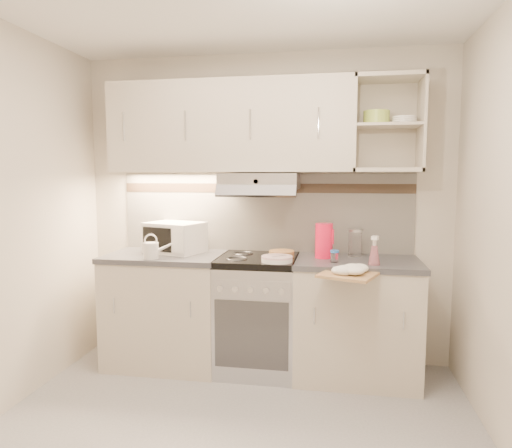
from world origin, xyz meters
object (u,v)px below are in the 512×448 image
(pink_pitcher, at_px, (324,241))
(spray_bottle, at_px, (374,253))
(electric_range, at_px, (258,313))
(cutting_board, at_px, (348,275))
(plate_stack, at_px, (277,259))
(microwave, at_px, (175,237))
(watering_can, at_px, (152,250))
(glass_jar, at_px, (355,243))

(pink_pitcher, relative_size, spray_bottle, 1.20)
(electric_range, bearing_deg, cutting_board, -30.81)
(plate_stack, relative_size, pink_pitcher, 0.86)
(pink_pitcher, bearing_deg, microwave, -172.25)
(microwave, bearing_deg, cutting_board, -0.25)
(plate_stack, distance_m, pink_pitcher, 0.41)
(spray_bottle, height_order, cutting_board, spray_bottle)
(spray_bottle, relative_size, cutting_board, 0.64)
(watering_can, bearing_deg, spray_bottle, -12.91)
(glass_jar, bearing_deg, pink_pitcher, -153.73)
(plate_stack, distance_m, cutting_board, 0.55)
(pink_pitcher, xyz_separation_m, cutting_board, (0.17, -0.44, -0.16))
(glass_jar, bearing_deg, spray_bottle, -70.28)
(cutting_board, bearing_deg, spray_bottle, 70.98)
(electric_range, distance_m, plate_stack, 0.53)
(microwave, relative_size, cutting_board, 1.51)
(microwave, distance_m, spray_bottle, 1.58)
(watering_can, height_order, spray_bottle, spray_bottle)
(glass_jar, bearing_deg, watering_can, -166.06)
(microwave, bearing_deg, plate_stack, 2.30)
(electric_range, bearing_deg, microwave, 173.13)
(spray_bottle, bearing_deg, plate_stack, -159.98)
(electric_range, xyz_separation_m, watering_can, (-0.77, -0.22, 0.52))
(microwave, bearing_deg, spray_bottle, 9.78)
(electric_range, height_order, microwave, microwave)
(spray_bottle, distance_m, cutting_board, 0.31)
(electric_range, xyz_separation_m, plate_stack, (0.17, -0.18, 0.47))
(plate_stack, bearing_deg, spray_bottle, 0.53)
(spray_bottle, bearing_deg, pink_pitcher, 168.40)
(microwave, height_order, watering_can, microwave)
(watering_can, relative_size, plate_stack, 0.97)
(microwave, xyz_separation_m, plate_stack, (0.87, -0.26, -0.10))
(microwave, bearing_deg, electric_range, 12.33)
(microwave, xyz_separation_m, watering_can, (-0.07, -0.30, -0.06))
(glass_jar, bearing_deg, cutting_board, -97.03)
(microwave, height_order, spray_bottle, microwave)
(plate_stack, height_order, glass_jar, glass_jar)
(microwave, height_order, pink_pitcher, pink_pitcher)
(pink_pitcher, xyz_separation_m, glass_jar, (0.24, 0.12, -0.03))
(glass_jar, bearing_deg, electric_range, -168.02)
(glass_jar, height_order, spray_bottle, spray_bottle)
(plate_stack, bearing_deg, glass_jar, 30.67)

